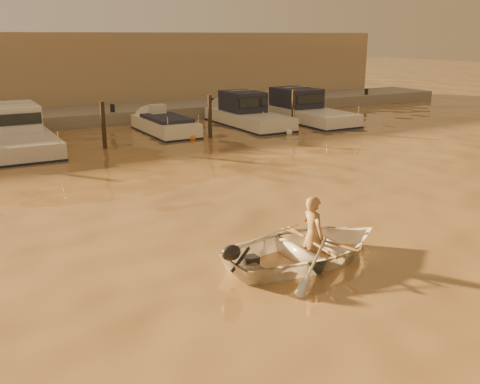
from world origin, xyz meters
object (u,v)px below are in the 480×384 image
moored_boat_4 (248,114)px  waterfront_building (47,73)px  person (313,235)px  moored_boat_2 (16,132)px  moored_boat_5 (303,109)px  moored_boat_3 (165,129)px  dinghy (309,248)px

moored_boat_4 → waterfront_building: waterfront_building is taller
moored_boat_4 → waterfront_building: bearing=126.5°
person → moored_boat_2: 16.45m
person → moored_boat_4: (7.71, 15.99, 0.07)m
moored_boat_4 → moored_boat_5: size_ratio=0.85×
person → waterfront_building: waterfront_building is taller
person → moored_boat_3: size_ratio=0.31×
moored_boat_2 → moored_boat_3: bearing=0.0°
moored_boat_3 → moored_boat_4: (4.73, 0.00, 0.40)m
dinghy → person: (0.10, 0.00, 0.28)m
moored_boat_3 → moored_boat_4: 4.75m
moored_boat_4 → moored_boat_5: 3.58m
moored_boat_4 → person: bearing=-115.7°
dinghy → moored_boat_3: size_ratio=0.69×
moored_boat_3 → moored_boat_5: size_ratio=0.68×
moored_boat_3 → waterfront_building: size_ratio=0.12×
dinghy → moored_boat_3: bearing=-13.3°
dinghy → waterfront_building: waterfront_building is taller
waterfront_building → moored_boat_5: bearing=-43.2°
moored_boat_3 → person: bearing=-100.5°
person → dinghy: bearing=90.0°
person → waterfront_building: size_ratio=0.04×
moored_boat_3 → moored_boat_4: moored_boat_4 is taller
moored_boat_4 → moored_boat_5: bearing=0.0°
moored_boat_2 → dinghy: bearing=-76.9°
dinghy → waterfront_building: bearing=-1.7°
moored_boat_4 → moored_boat_5: (3.58, 0.00, 0.00)m
person → moored_boat_5: moored_boat_5 is taller
dinghy → moored_boat_4: 17.80m
moored_boat_2 → moored_boat_4: (11.55, 0.00, 0.00)m
moored_boat_4 → waterfront_building: size_ratio=0.15×
moored_boat_4 → moored_boat_5: same height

